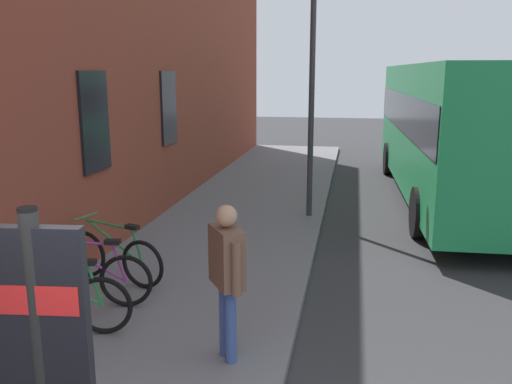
{
  "coord_description": "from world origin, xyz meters",
  "views": [
    {
      "loc": [
        -2.49,
        -0.61,
        3.18
      ],
      "look_at": [
        4.3,
        0.64,
        1.63
      ],
      "focal_mm": 37.69,
      "sensor_mm": 36.0,
      "label": 1
    }
  ],
  "objects_px": {
    "street_lamp": "(312,74)",
    "city_bus": "(453,124)",
    "bicycle_beside_lamp": "(88,278)",
    "transit_info_sign": "(41,352)",
    "pedestrian_near_bus": "(227,267)",
    "bicycle_leaning_wall": "(60,302)",
    "bicycle_mid_rack": "(114,257)"
  },
  "relations": [
    {
      "from": "bicycle_beside_lamp",
      "to": "bicycle_mid_rack",
      "type": "relative_size",
      "value": 1.02
    },
    {
      "from": "bicycle_beside_lamp",
      "to": "transit_info_sign",
      "type": "bearing_deg",
      "value": -154.72
    },
    {
      "from": "bicycle_beside_lamp",
      "to": "city_bus",
      "type": "relative_size",
      "value": 0.17
    },
    {
      "from": "bicycle_beside_lamp",
      "to": "pedestrian_near_bus",
      "type": "bearing_deg",
      "value": -114.65
    },
    {
      "from": "bicycle_beside_lamp",
      "to": "city_bus",
      "type": "distance_m",
      "value": 9.78
    },
    {
      "from": "bicycle_leaning_wall",
      "to": "city_bus",
      "type": "relative_size",
      "value": 0.17
    },
    {
      "from": "bicycle_leaning_wall",
      "to": "bicycle_mid_rack",
      "type": "bearing_deg",
      "value": 2.02
    },
    {
      "from": "city_bus",
      "to": "pedestrian_near_bus",
      "type": "xyz_separation_m",
      "value": [
        -8.74,
        3.66,
        -0.74
      ]
    },
    {
      "from": "bicycle_mid_rack",
      "to": "bicycle_leaning_wall",
      "type": "bearing_deg",
      "value": -177.98
    },
    {
      "from": "pedestrian_near_bus",
      "to": "bicycle_leaning_wall",
      "type": "bearing_deg",
      "value": 84.14
    },
    {
      "from": "transit_info_sign",
      "to": "city_bus",
      "type": "height_order",
      "value": "city_bus"
    },
    {
      "from": "city_bus",
      "to": "street_lamp",
      "type": "bearing_deg",
      "value": 127.86
    },
    {
      "from": "transit_info_sign",
      "to": "pedestrian_near_bus",
      "type": "xyz_separation_m",
      "value": [
        2.84,
        -0.34,
        -0.54
      ]
    },
    {
      "from": "pedestrian_near_bus",
      "to": "bicycle_beside_lamp",
      "type": "bearing_deg",
      "value": 65.35
    },
    {
      "from": "pedestrian_near_bus",
      "to": "city_bus",
      "type": "bearing_deg",
      "value": -22.72
    },
    {
      "from": "bicycle_beside_lamp",
      "to": "transit_info_sign",
      "type": "relative_size",
      "value": 0.73
    },
    {
      "from": "city_bus",
      "to": "street_lamp",
      "type": "xyz_separation_m",
      "value": [
        -2.57,
        3.3,
        1.22
      ]
    },
    {
      "from": "street_lamp",
      "to": "city_bus",
      "type": "bearing_deg",
      "value": -52.14
    },
    {
      "from": "city_bus",
      "to": "bicycle_beside_lamp",
      "type": "bearing_deg",
      "value": 143.2
    },
    {
      "from": "transit_info_sign",
      "to": "street_lamp",
      "type": "bearing_deg",
      "value": -4.41
    },
    {
      "from": "bicycle_leaning_wall",
      "to": "transit_info_sign",
      "type": "relative_size",
      "value": 0.74
    },
    {
      "from": "pedestrian_near_bus",
      "to": "street_lamp",
      "type": "bearing_deg",
      "value": -3.32
    },
    {
      "from": "bicycle_mid_rack",
      "to": "pedestrian_near_bus",
      "type": "bearing_deg",
      "value": -130.11
    },
    {
      "from": "transit_info_sign",
      "to": "bicycle_mid_rack",
      "type": "bearing_deg",
      "value": 21.33
    },
    {
      "from": "transit_info_sign",
      "to": "pedestrian_near_bus",
      "type": "bearing_deg",
      "value": -6.76
    },
    {
      "from": "transit_info_sign",
      "to": "street_lamp",
      "type": "height_order",
      "value": "street_lamp"
    },
    {
      "from": "bicycle_beside_lamp",
      "to": "transit_info_sign",
      "type": "xyz_separation_m",
      "value": [
        -3.82,
        -1.81,
        1.21
      ]
    },
    {
      "from": "bicycle_beside_lamp",
      "to": "city_bus",
      "type": "xyz_separation_m",
      "value": [
        7.75,
        -5.8,
        1.41
      ]
    },
    {
      "from": "bicycle_beside_lamp",
      "to": "street_lamp",
      "type": "distance_m",
      "value": 6.33
    },
    {
      "from": "transit_info_sign",
      "to": "pedestrian_near_bus",
      "type": "relative_size",
      "value": 1.39
    },
    {
      "from": "bicycle_leaning_wall",
      "to": "bicycle_mid_rack",
      "type": "height_order",
      "value": "same"
    },
    {
      "from": "bicycle_leaning_wall",
      "to": "city_bus",
      "type": "bearing_deg",
      "value": -34.04
    }
  ]
}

